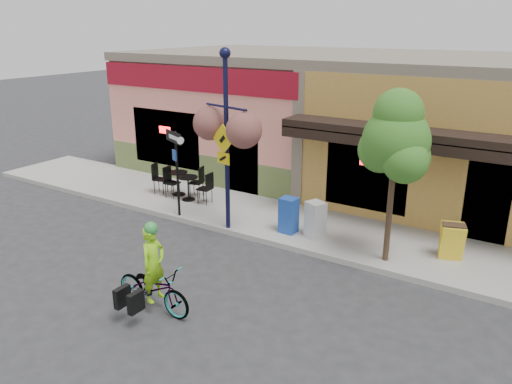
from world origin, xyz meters
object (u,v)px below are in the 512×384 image
newspaper_box_blue (289,215)px  street_tree (393,177)px  lamp_post (227,142)px  newspaper_box_grey (315,220)px  cyclist_rider (154,276)px  building (376,120)px  one_way_sign (177,174)px  bicycle (153,288)px

newspaper_box_blue → street_tree: 3.18m
lamp_post → newspaper_box_grey: 3.07m
cyclist_rider → newspaper_box_grey: cyclist_rider is taller
building → lamp_post: 7.05m
building → cyclist_rider: (-0.60, -10.86, -1.48)m
cyclist_rider → newspaper_box_blue: bearing=-5.8°
one_way_sign → street_tree: size_ratio=0.61×
one_way_sign → building: bearing=88.4°
one_way_sign → street_tree: 6.12m
one_way_sign → newspaper_box_blue: size_ratio=2.58×
one_way_sign → street_tree: bearing=28.3°
bicycle → one_way_sign: one_way_sign is taller
building → bicycle: size_ratio=10.00×
newspaper_box_grey → bicycle: bearing=-81.1°
bicycle → one_way_sign: bearing=34.9°
newspaper_box_blue → cyclist_rider: bearing=-93.9°
one_way_sign → newspaper_box_grey: (4.05, 0.69, -0.76)m
lamp_post → one_way_sign: bearing=-166.5°
newspaper_box_blue → newspaper_box_grey: 0.75m
lamp_post → street_tree: 4.34m
street_tree → lamp_post: bearing=-175.2°
building → street_tree: (2.65, -6.49, -0.06)m
bicycle → street_tree: 5.74m
building → lamp_post: lamp_post is taller
bicycle → one_way_sign: 4.95m
building → lamp_post: (-1.66, -6.85, 0.30)m
newspaper_box_grey → street_tree: bearing=14.9°
street_tree → newspaper_box_grey: bearing=170.7°
cyclist_rider → street_tree: size_ratio=0.38×
lamp_post → one_way_sign: lamp_post is taller
bicycle → newspaper_box_blue: bearing=-6.4°
bicycle → newspaper_box_blue: 4.64m
bicycle → lamp_post: bearing=14.5°
lamp_post → one_way_sign: size_ratio=1.92×
building → cyclist_rider: size_ratio=11.76×
building → one_way_sign: size_ratio=7.30×
cyclist_rider → lamp_post: lamp_post is taller
building → street_tree: building is taller
building → street_tree: bearing=-67.8°
cyclist_rider → one_way_sign: 4.93m
building → newspaper_box_grey: bearing=-84.1°
one_way_sign → street_tree: street_tree is taller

